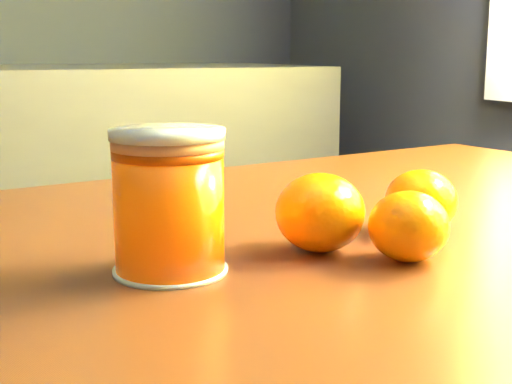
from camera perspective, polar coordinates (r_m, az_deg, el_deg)
name	(u,v)px	position (r m, az deg, el deg)	size (l,w,h in m)	color
table	(366,334)	(0.68, 8.76, -11.17)	(1.14, 0.87, 0.78)	brown
juice_glass	(169,203)	(0.51, -6.98, -0.84)	(0.08, 0.08, 0.10)	#FF5705
orange_front	(320,212)	(0.56, 5.15, -1.64)	(0.07, 0.07, 0.06)	orange
orange_back	(421,201)	(0.64, 13.05, -0.73)	(0.06, 0.06, 0.06)	orange
orange_extra	(409,226)	(0.55, 12.11, -2.70)	(0.06, 0.06, 0.05)	orange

